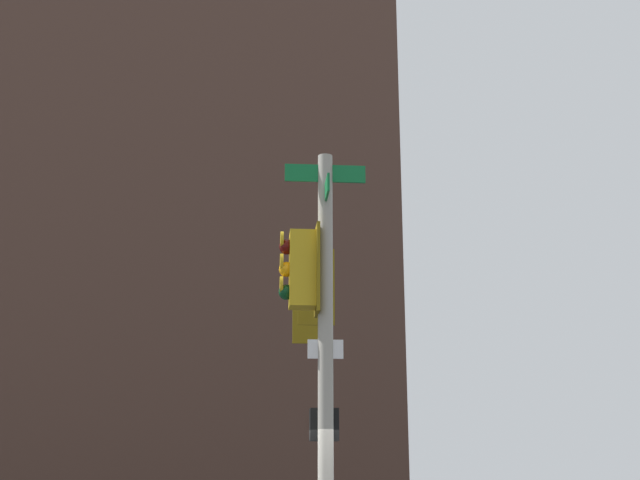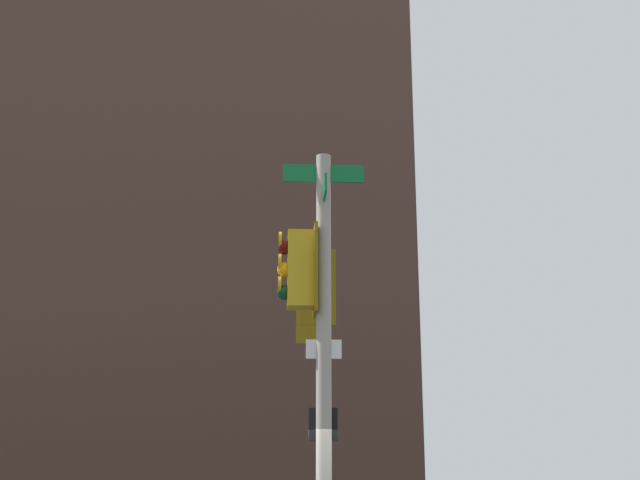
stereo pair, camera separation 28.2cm
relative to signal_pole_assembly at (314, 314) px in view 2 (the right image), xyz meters
name	(u,v)px [view 2 (the right image)]	position (x,y,z in m)	size (l,w,h in m)	color
signal_pole_assembly	(314,314)	(0.00, 0.00, 0.00)	(1.74, 5.09, 6.09)	#9E998C
building_brick_nearside	(169,184)	(-1.03, -33.73, 13.59)	(23.62, 15.58, 35.51)	#4C3328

